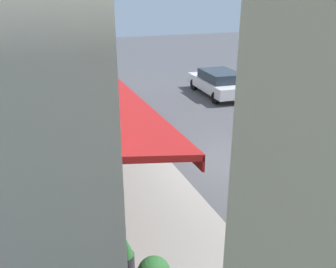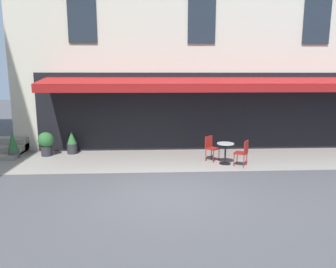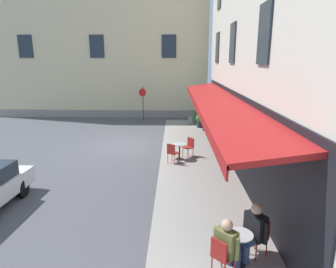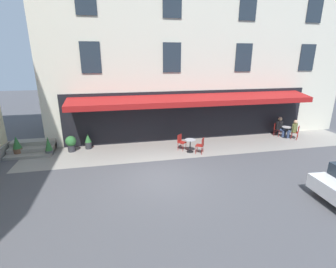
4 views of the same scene
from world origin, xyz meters
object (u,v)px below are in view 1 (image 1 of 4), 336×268
(cafe_chair_red_corner_right, at_px, (123,141))
(cafe_chair_red_near_door, at_px, (79,87))
(cafe_chair_red_by_window, at_px, (61,92))
(cafe_table_near_entrance, at_px, (133,136))
(seated_companion_in_olive, at_px, (76,85))
(cafe_chair_red_kerbside, at_px, (138,129))
(cafe_table_mid_terrace, at_px, (72,91))
(parked_car_white, at_px, (219,82))
(potted_plant_by_steps, at_px, (124,253))
(seated_patron_in_black, at_px, (64,88))

(cafe_chair_red_corner_right, bearing_deg, cafe_chair_red_near_door, -178.01)
(cafe_chair_red_by_window, bearing_deg, cafe_table_near_entrance, 14.35)
(cafe_chair_red_by_window, xyz_separation_m, seated_companion_in_olive, (-0.62, 0.84, 0.15))
(cafe_chair_red_kerbside, relative_size, cafe_table_mid_terrace, 1.21)
(cafe_table_near_entrance, distance_m, cafe_chair_red_kerbside, 0.63)
(cafe_chair_red_near_door, distance_m, parked_car_white, 7.34)
(cafe_chair_red_near_door, bearing_deg, seated_companion_in_olive, -46.70)
(cafe_chair_red_near_door, distance_m, cafe_chair_red_by_window, 1.26)
(cafe_chair_red_by_window, relative_size, parked_car_white, 0.21)
(cafe_table_near_entrance, distance_m, potted_plant_by_steps, 6.04)
(cafe_table_mid_terrace, distance_m, seated_patron_in_black, 0.47)
(seated_companion_in_olive, height_order, parked_car_white, parked_car_white)
(cafe_chair_red_kerbside, distance_m, seated_companion_in_olive, 6.99)
(seated_patron_in_black, bearing_deg, cafe_chair_red_corner_right, 8.46)
(seated_patron_in_black, bearing_deg, potted_plant_by_steps, -1.11)
(cafe_chair_red_kerbside, bearing_deg, cafe_table_mid_terrace, -166.82)
(cafe_table_near_entrance, bearing_deg, seated_patron_in_black, -167.32)
(cafe_chair_red_corner_right, bearing_deg, parked_car_white, 130.40)
(cafe_chair_red_near_door, xyz_separation_m, cafe_chair_red_by_window, (0.77, -1.00, 0.00))
(cafe_table_near_entrance, relative_size, cafe_chair_red_kerbside, 0.82)
(seated_companion_in_olive, relative_size, potted_plant_by_steps, 1.42)
(cafe_chair_red_corner_right, bearing_deg, cafe_chair_red_kerbside, 140.03)
(cafe_chair_red_by_window, bearing_deg, cafe_chair_red_kerbside, 18.39)
(cafe_table_near_entrance, height_order, cafe_chair_red_near_door, cafe_chair_red_near_door)
(cafe_chair_red_corner_right, height_order, cafe_table_mid_terrace, cafe_chair_red_corner_right)
(cafe_chair_red_kerbside, xyz_separation_m, parked_car_white, (-4.73, 5.88, 0.16))
(cafe_chair_red_kerbside, relative_size, cafe_chair_red_near_door, 1.00)
(potted_plant_by_steps, bearing_deg, seated_companion_in_olive, 176.09)
(cafe_chair_red_kerbside, bearing_deg, parked_car_white, 128.80)
(cafe_chair_red_near_door, distance_m, seated_patron_in_black, 1.06)
(cafe_chair_red_by_window, relative_size, potted_plant_by_steps, 1.00)
(cafe_chair_red_by_window, bearing_deg, parked_car_white, 79.12)
(cafe_table_near_entrance, relative_size, cafe_chair_red_corner_right, 0.82)
(potted_plant_by_steps, bearing_deg, cafe_chair_red_kerbside, 161.20)
(cafe_chair_red_near_door, relative_size, cafe_chair_red_by_window, 1.00)
(cafe_table_near_entrance, bearing_deg, cafe_chair_red_kerbside, 147.08)
(cafe_table_mid_terrace, height_order, seated_patron_in_black, seated_patron_in_black)
(seated_patron_in_black, relative_size, potted_plant_by_steps, 1.49)
(cafe_table_near_entrance, bearing_deg, cafe_chair_red_by_window, -165.65)
(cafe_chair_red_kerbside, bearing_deg, cafe_chair_red_corner_right, -39.97)
(seated_companion_in_olive, xyz_separation_m, parked_car_white, (2.15, 7.12, 0.02))
(cafe_chair_red_by_window, xyz_separation_m, potted_plant_by_steps, (12.55, -0.06, -0.10))
(cafe_chair_red_near_door, height_order, cafe_chair_red_by_window, same)
(cafe_chair_red_kerbside, height_order, parked_car_white, parked_car_white)
(cafe_chair_red_corner_right, height_order, seated_companion_in_olive, seated_companion_in_olive)
(parked_car_white, bearing_deg, seated_patron_in_black, -101.94)
(cafe_chair_red_near_door, relative_size, parked_car_white, 0.21)
(cafe_chair_red_near_door, relative_size, seated_companion_in_olive, 0.70)
(cafe_chair_red_kerbside, distance_m, cafe_chair_red_by_window, 6.60)
(cafe_table_mid_terrace, xyz_separation_m, cafe_chair_red_by_window, (0.33, -0.54, 0.06))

